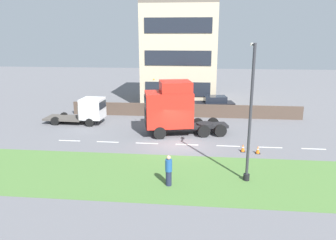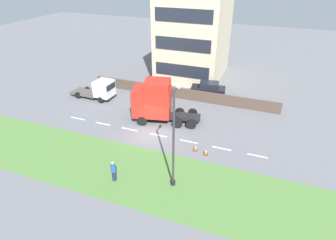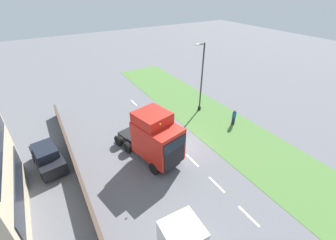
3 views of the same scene
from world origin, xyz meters
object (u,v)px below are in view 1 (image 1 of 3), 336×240
object	(u,v)px
lamp_post	(250,121)
flatbed_truck	(88,110)
traffic_cone_lead	(258,150)
pedestrian	(169,171)
traffic_cone_trailing	(243,148)
parked_car	(214,105)
lorry_cab	(172,108)

from	to	relation	value
lamp_post	flatbed_truck	bearing A→B (deg)	50.21
traffic_cone_lead	pedestrian	bearing A→B (deg)	134.80
pedestrian	traffic_cone_trailing	distance (m)	7.88
parked_car	lamp_post	bearing A→B (deg)	175.86
lamp_post	pedestrian	world-z (taller)	lamp_post
parked_car	lamp_post	xyz separation A→B (m)	(-16.86, -1.37, 2.69)
lorry_cab	parked_car	xyz separation A→B (m)	(8.10, -3.88, -1.37)
parked_car	traffic_cone_trailing	size ratio (longest dim) A/B	7.72
flatbed_truck	pedestrian	world-z (taller)	flatbed_truck
traffic_cone_lead	parked_car	bearing A→B (deg)	12.83
flatbed_truck	traffic_cone_lead	distance (m)	16.50
traffic_cone_trailing	parked_car	bearing A→B (deg)	8.31
flatbed_truck	lamp_post	distance (m)	17.90
pedestrian	traffic_cone_trailing	size ratio (longest dim) A/B	3.14
lamp_post	pedestrian	xyz separation A→B (m)	(-1.22, 4.51, -2.75)
lorry_cab	flatbed_truck	xyz separation A→B (m)	(2.60, 8.39, -1.00)
pedestrian	lorry_cab	bearing A→B (deg)	4.25
pedestrian	lamp_post	bearing A→B (deg)	-74.91
flatbed_truck	traffic_cone_lead	world-z (taller)	flatbed_truck
lamp_post	pedestrian	distance (m)	5.42
traffic_cone_trailing	traffic_cone_lead	bearing A→B (deg)	-104.88
lamp_post	parked_car	bearing A→B (deg)	4.65
parked_car	traffic_cone_lead	bearing A→B (deg)	-175.96
traffic_cone_lead	traffic_cone_trailing	world-z (taller)	same
lorry_cab	pedestrian	size ratio (longest dim) A/B	4.07
parked_car	lorry_cab	bearing A→B (deg)	145.61
parked_car	traffic_cone_lead	distance (m)	12.53
lorry_cab	pedestrian	distance (m)	10.11
lamp_post	pedestrian	bearing A→B (deg)	105.09
lamp_post	traffic_cone_trailing	xyz separation A→B (m)	(4.94, -0.37, -3.36)
flatbed_truck	traffic_cone_trailing	distance (m)	15.45
pedestrian	traffic_cone_lead	distance (m)	8.37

